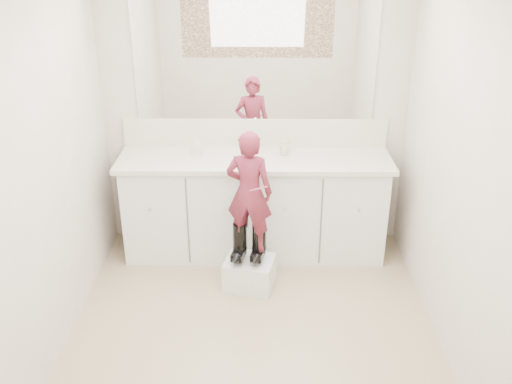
{
  "coord_description": "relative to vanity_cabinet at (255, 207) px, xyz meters",
  "views": [
    {
      "loc": [
        0.05,
        -3.2,
        2.63
      ],
      "look_at": [
        0.02,
        0.64,
        0.84
      ],
      "focal_mm": 40.0,
      "sensor_mm": 36.0,
      "label": 1
    }
  ],
  "objects": [
    {
      "name": "soap_bottle",
      "position": [
        -0.49,
        0.06,
        0.55
      ],
      "size": [
        0.09,
        0.09,
        0.17
      ],
      "primitive_type": "imported",
      "rotation": [
        0.0,
        0.0,
        -0.24
      ],
      "color": "beige",
      "rests_on": "countertop"
    },
    {
      "name": "backsplash",
      "position": [
        0.0,
        0.26,
        0.59
      ],
      "size": [
        2.28,
        0.03,
        0.25
      ],
      "primitive_type": "cube",
      "color": "beige",
      "rests_on": "countertop"
    },
    {
      "name": "floor",
      "position": [
        0.0,
        -1.23,
        -0.42
      ],
      "size": [
        3.0,
        3.0,
        0.0
      ],
      "primitive_type": "plane",
      "color": "#998064",
      "rests_on": "ground"
    },
    {
      "name": "dot_panel",
      "position": [
        0.0,
        -2.71,
        1.22
      ],
      "size": [
        2.0,
        0.01,
        1.2
      ],
      "primitive_type": "cube",
      "color": "#472819",
      "rests_on": "wall_front"
    },
    {
      "name": "boot_left",
      "position": [
        -0.11,
        -0.55,
        -0.03
      ],
      "size": [
        0.16,
        0.23,
        0.31
      ],
      "primitive_type": null,
      "rotation": [
        0.0,
        0.0,
        -0.22
      ],
      "color": "black",
      "rests_on": "step_stool"
    },
    {
      "name": "wall_front",
      "position": [
        0.0,
        -2.73,
        0.77
      ],
      "size": [
        2.6,
        0.0,
        2.6
      ],
      "primitive_type": "plane",
      "rotation": [
        -1.57,
        0.0,
        0.0
      ],
      "color": "#C0B3A3",
      "rests_on": "floor"
    },
    {
      "name": "wall_left",
      "position": [
        -1.3,
        -1.23,
        0.78
      ],
      "size": [
        0.0,
        3.0,
        3.0
      ],
      "primitive_type": "plane",
      "rotation": [
        1.57,
        0.0,
        1.57
      ],
      "color": "#C0B3A3",
      "rests_on": "floor"
    },
    {
      "name": "faucet",
      "position": [
        0.0,
        0.15,
        0.52
      ],
      "size": [
        0.08,
        0.08,
        0.1
      ],
      "primitive_type": "cylinder",
      "color": "silver",
      "rests_on": "countertop"
    },
    {
      "name": "vanity_cabinet",
      "position": [
        0.0,
        0.0,
        0.0
      ],
      "size": [
        2.2,
        0.55,
        0.85
      ],
      "primitive_type": "cube",
      "color": "silver",
      "rests_on": "floor"
    },
    {
      "name": "wall_back",
      "position": [
        0.0,
        0.27,
        0.77
      ],
      "size": [
        2.6,
        0.0,
        2.6
      ],
      "primitive_type": "plane",
      "rotation": [
        1.57,
        0.0,
        0.0
      ],
      "color": "#C0B3A3",
      "rests_on": "floor"
    },
    {
      "name": "cup",
      "position": [
        0.25,
        0.08,
        0.52
      ],
      "size": [
        0.14,
        0.14,
        0.11
      ],
      "primitive_type": "imported",
      "rotation": [
        0.0,
        0.0,
        0.29
      ],
      "color": "beige",
      "rests_on": "countertop"
    },
    {
      "name": "mirror",
      "position": [
        0.0,
        0.26,
        1.22
      ],
      "size": [
        2.0,
        0.02,
        1.0
      ],
      "primitive_type": "cube",
      "color": "white",
      "rests_on": "wall_back"
    },
    {
      "name": "toddler",
      "position": [
        -0.03,
        -0.55,
        0.4
      ],
      "size": [
        0.39,
        0.3,
        0.97
      ],
      "primitive_type": "imported",
      "rotation": [
        0.0,
        0.0,
        2.93
      ],
      "color": "#AA344F",
      "rests_on": "step_stool"
    },
    {
      "name": "boot_right",
      "position": [
        0.04,
        -0.55,
        -0.03
      ],
      "size": [
        0.16,
        0.23,
        0.31
      ],
      "primitive_type": null,
      "rotation": [
        0.0,
        0.0,
        -0.22
      ],
      "color": "black",
      "rests_on": "step_stool"
    },
    {
      "name": "step_stool",
      "position": [
        -0.03,
        -0.57,
        -0.3
      ],
      "size": [
        0.44,
        0.39,
        0.24
      ],
      "primitive_type": "cube",
      "rotation": [
        0.0,
        0.0,
        -0.22
      ],
      "color": "silver",
      "rests_on": "floor"
    },
    {
      "name": "wall_right",
      "position": [
        1.3,
        -1.23,
        0.78
      ],
      "size": [
        0.0,
        3.0,
        3.0
      ],
      "primitive_type": "plane",
      "rotation": [
        1.57,
        0.0,
        -1.57
      ],
      "color": "#C0B3A3",
      "rests_on": "floor"
    },
    {
      "name": "countertop",
      "position": [
        0.0,
        -0.01,
        0.45
      ],
      "size": [
        2.28,
        0.58,
        0.04
      ],
      "primitive_type": "cube",
      "color": "beige",
      "rests_on": "vanity_cabinet"
    },
    {
      "name": "toothbrush",
      "position": [
        0.04,
        -0.63,
        0.47
      ],
      "size": [
        0.14,
        0.04,
        0.06
      ],
      "primitive_type": "cylinder",
      "rotation": [
        0.0,
        1.22,
        -0.22
      ],
      "color": "#CB4F7B",
      "rests_on": "toddler"
    }
  ]
}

